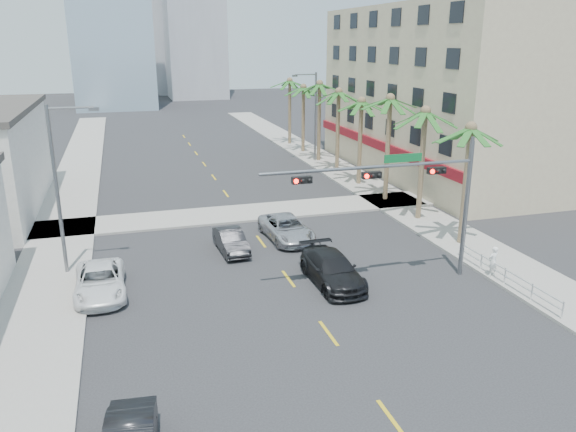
% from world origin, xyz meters
% --- Properties ---
extents(ground, '(260.00, 260.00, 0.00)m').
position_xyz_m(ground, '(0.00, 0.00, 0.00)').
color(ground, '#262628').
rests_on(ground, ground).
extents(sidewalk_right, '(4.00, 120.00, 0.15)m').
position_xyz_m(sidewalk_right, '(12.00, 20.00, 0.07)').
color(sidewalk_right, gray).
rests_on(sidewalk_right, ground).
extents(sidewalk_left, '(4.00, 120.00, 0.15)m').
position_xyz_m(sidewalk_left, '(-12.00, 20.00, 0.07)').
color(sidewalk_left, gray).
rests_on(sidewalk_left, ground).
extents(sidewalk_cross, '(80.00, 4.00, 0.15)m').
position_xyz_m(sidewalk_cross, '(0.00, 22.00, 0.07)').
color(sidewalk_cross, gray).
rests_on(sidewalk_cross, ground).
extents(building_right, '(15.25, 28.00, 15.00)m').
position_xyz_m(building_right, '(21.99, 30.00, 7.50)').
color(building_right, '#C5AE8B').
rests_on(building_right, ground).
extents(traffic_signal_mast, '(11.12, 0.54, 7.20)m').
position_xyz_m(traffic_signal_mast, '(5.78, 7.95, 5.06)').
color(traffic_signal_mast, slate).
rests_on(traffic_signal_mast, ground).
extents(palm_tree_0, '(4.80, 4.80, 7.80)m').
position_xyz_m(palm_tree_0, '(11.60, 12.00, 7.08)').
color(palm_tree_0, brown).
rests_on(palm_tree_0, ground).
extents(palm_tree_1, '(4.80, 4.80, 8.16)m').
position_xyz_m(palm_tree_1, '(11.60, 17.20, 7.43)').
color(palm_tree_1, brown).
rests_on(palm_tree_1, ground).
extents(palm_tree_2, '(4.80, 4.80, 8.52)m').
position_xyz_m(palm_tree_2, '(11.60, 22.40, 7.78)').
color(palm_tree_2, brown).
rests_on(palm_tree_2, ground).
extents(palm_tree_3, '(4.80, 4.80, 7.80)m').
position_xyz_m(palm_tree_3, '(11.60, 27.60, 7.08)').
color(palm_tree_3, brown).
rests_on(palm_tree_3, ground).
extents(palm_tree_4, '(4.80, 4.80, 8.16)m').
position_xyz_m(palm_tree_4, '(11.60, 32.80, 7.43)').
color(palm_tree_4, brown).
rests_on(palm_tree_4, ground).
extents(palm_tree_5, '(4.80, 4.80, 8.52)m').
position_xyz_m(palm_tree_5, '(11.60, 38.00, 7.78)').
color(palm_tree_5, brown).
rests_on(palm_tree_5, ground).
extents(palm_tree_6, '(4.80, 4.80, 7.80)m').
position_xyz_m(palm_tree_6, '(11.60, 43.20, 7.08)').
color(palm_tree_6, brown).
rests_on(palm_tree_6, ground).
extents(palm_tree_7, '(4.80, 4.80, 8.16)m').
position_xyz_m(palm_tree_7, '(11.60, 48.40, 7.43)').
color(palm_tree_7, brown).
rests_on(palm_tree_7, ground).
extents(streetlight_left, '(2.55, 0.25, 9.00)m').
position_xyz_m(streetlight_left, '(-11.00, 14.00, 5.06)').
color(streetlight_left, slate).
rests_on(streetlight_left, ground).
extents(streetlight_right, '(2.55, 0.25, 9.00)m').
position_xyz_m(streetlight_right, '(11.00, 38.00, 5.06)').
color(streetlight_right, slate).
rests_on(streetlight_right, ground).
extents(guardrail, '(0.08, 8.08, 1.00)m').
position_xyz_m(guardrail, '(10.30, 6.00, 0.67)').
color(guardrail, silver).
rests_on(guardrail, ground).
extents(car_parked_far, '(2.44, 5.16, 1.42)m').
position_xyz_m(car_parked_far, '(-9.40, 10.79, 0.71)').
color(car_parked_far, white).
rests_on(car_parked_far, ground).
extents(car_lane_left, '(1.64, 4.13, 1.34)m').
position_xyz_m(car_lane_left, '(-2.11, 14.84, 0.67)').
color(car_lane_left, black).
rests_on(car_lane_left, ground).
extents(car_lane_center, '(2.77, 5.40, 1.46)m').
position_xyz_m(car_lane_center, '(1.65, 15.96, 0.73)').
color(car_lane_center, silver).
rests_on(car_lane_center, ground).
extents(car_lane_right, '(2.27, 5.39, 1.55)m').
position_xyz_m(car_lane_right, '(2.00, 8.86, 0.78)').
color(car_lane_right, black).
rests_on(car_lane_right, ground).
extents(pedestrian, '(0.66, 0.51, 1.61)m').
position_xyz_m(pedestrian, '(10.30, 7.06, 0.96)').
color(pedestrian, white).
rests_on(pedestrian, sidewalk_right).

